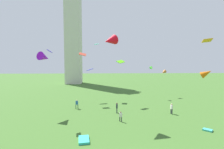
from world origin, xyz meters
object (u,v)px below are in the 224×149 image
at_px(kite_flying_6, 206,73).
at_px(kite_bundle_1, 208,130).
at_px(person_3, 172,108).
at_px(kite_flying_4, 50,51).
at_px(kite_flying_1, 90,70).
at_px(kite_flying_3, 97,44).
at_px(kite_flying_5, 164,72).
at_px(kite_flying_10, 152,68).
at_px(person_1, 77,104).
at_px(person_2, 121,116).
at_px(person_0, 117,107).
at_px(kite_flying_0, 44,57).
at_px(kite_flying_9, 207,40).
at_px(kite_bundle_0, 84,140).
at_px(monument_obelisk, 73,26).
at_px(kite_flying_7, 121,62).
at_px(kite_flying_2, 83,54).
at_px(kite_flying_8, 110,41).

bearing_deg(kite_flying_6, kite_bundle_1, -171.45).
relative_size(person_3, kite_flying_4, 1.41).
xyz_separation_m(kite_flying_1, kite_bundle_1, (16.73, -15.59, -7.27)).
distance_m(kite_flying_3, kite_flying_6, 25.18).
bearing_deg(kite_flying_1, kite_flying_5, 175.77).
bearing_deg(kite_flying_10, kite_flying_5, 17.78).
relative_size(person_1, person_2, 1.12).
distance_m(person_0, kite_bundle_1, 14.25).
bearing_deg(kite_flying_4, kite_flying_0, -162.64).
relative_size(person_2, kite_flying_0, 0.56).
bearing_deg(kite_flying_9, kite_bundle_0, -148.72).
distance_m(monument_obelisk, person_3, 54.79).
xyz_separation_m(person_0, kite_flying_1, (-5.32, 7.10, 6.33)).
height_order(kite_flying_5, kite_bundle_0, kite_flying_5).
relative_size(monument_obelisk, kite_flying_7, 23.83).
bearing_deg(kite_flying_2, kite_bundle_0, -86.78).
bearing_deg(kite_flying_6, kite_flying_9, -175.92).
bearing_deg(kite_flying_1, kite_bundle_1, 111.07).
bearing_deg(kite_flying_2, kite_flying_8, -73.29).
distance_m(person_2, kite_bundle_1, 11.87).
bearing_deg(person_1, kite_flying_2, -93.25).
relative_size(monument_obelisk, kite_flying_6, 19.49).
xyz_separation_m(person_1, kite_flying_9, (21.76, -5.88, 11.48)).
relative_size(kite_flying_4, kite_flying_8, 0.47).
bearing_deg(person_3, kite_flying_8, -78.74).
distance_m(kite_flying_4, kite_bundle_1, 24.73).
bearing_deg(kite_flying_0, person_2, -180.00).
xyz_separation_m(monument_obelisk, person_3, (24.38, -43.58, -22.54)).
bearing_deg(kite_flying_2, kite_flying_1, -71.61).
xyz_separation_m(kite_flying_7, kite_flying_9, (12.95, -9.79, 3.38)).
height_order(kite_flying_3, kite_flying_6, kite_flying_3).
bearing_deg(kite_flying_1, kite_flying_3, -126.30).
bearing_deg(kite_flying_8, kite_flying_4, -135.81).
xyz_separation_m(kite_flying_1, kite_flying_6, (20.92, -7.81, -0.28)).
bearing_deg(person_2, kite_flying_7, -48.66).
height_order(person_2, kite_flying_8, kite_flying_8).
height_order(person_0, kite_flying_2, kite_flying_2).
relative_size(kite_flying_2, kite_flying_3, 1.10).
relative_size(kite_flying_3, kite_flying_4, 1.20).
distance_m(person_2, kite_flying_0, 16.62).
bearing_deg(kite_flying_8, kite_flying_2, 157.55).
bearing_deg(kite_flying_10, kite_flying_8, -131.73).
bearing_deg(kite_flying_7, kite_flying_4, 1.35).
height_order(person_0, kite_flying_7, kite_flying_7).
bearing_deg(kite_flying_5, kite_flying_6, -30.41).
distance_m(kite_flying_6, kite_flying_7, 16.37).
relative_size(person_0, person_1, 1.05).
distance_m(kite_flying_2, kite_bundle_0, 25.59).
bearing_deg(monument_obelisk, kite_flying_8, -73.74).
distance_m(person_0, kite_flying_0, 15.47).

